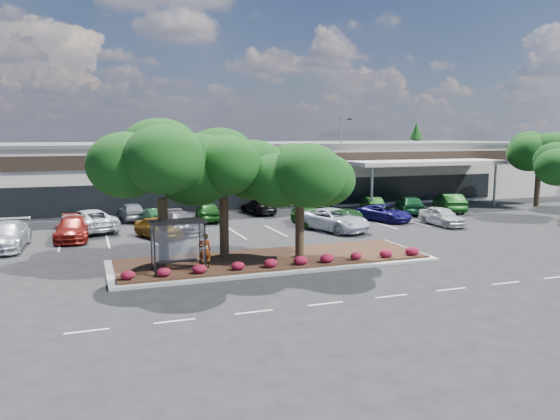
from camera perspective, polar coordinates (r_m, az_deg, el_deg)
name	(u,v)px	position (r m, az deg, el deg)	size (l,w,h in m)	color
ground	(336,276)	(28.09, 5.85, -6.88)	(160.00, 160.00, 0.00)	black
retail_store	(200,172)	(59.68, -8.35, 3.98)	(80.40, 25.20, 6.25)	beige
landscape_island	(273,260)	(30.90, -0.75, -5.23)	(18.00, 6.00, 0.26)	#9C9D98
lane_markings	(268,239)	(37.46, -1.29, -3.09)	(33.12, 20.06, 0.01)	silver
shrub_row	(286,261)	(28.89, 0.63, -5.38)	(17.00, 0.80, 0.50)	maroon
bus_shelter	(177,231)	(28.15, -10.68, -2.14)	(2.75, 1.55, 2.59)	black
island_tree_west	(162,191)	(29.34, -12.23, 1.97)	(7.20, 7.20, 7.89)	#12330F
island_tree_mid	(224,193)	(30.70, -5.91, 1.83)	(6.60, 6.60, 7.32)	#12330F
island_tree_east	(300,200)	(30.56, 2.08, 1.06)	(5.80, 5.80, 6.50)	#12330F
tree_east_far	(539,168)	(60.41, 25.41, 3.97)	(6.40, 6.40, 7.62)	#12330F
conifer_north_east	(416,153)	(82.43, 13.99, 5.83)	(3.96, 3.96, 9.00)	#12330F
person_waiting	(205,250)	(28.69, -7.87, -4.19)	(0.67, 0.44, 1.83)	#594C47
light_pole	(341,165)	(58.60, 6.44, 4.72)	(1.43, 0.52, 8.97)	#9C9D98
car_0	(6,236)	(38.35, -26.70, -2.43)	(2.33, 5.73, 1.66)	#ADB0BB
car_1	(73,229)	(39.83, -20.84, -1.83)	(2.16, 5.31, 1.54)	maroon
car_2	(158,228)	(38.72, -12.63, -1.83)	(1.73, 4.31, 1.47)	brown
car_3	(181,223)	(40.45, -10.35, -1.31)	(2.14, 5.27, 1.53)	#57555D
car_4	(308,216)	(43.34, 2.98, -0.64)	(2.01, 4.94, 1.43)	#1B5417
car_5	(334,220)	(40.95, 5.62, -1.02)	(2.74, 5.95, 1.65)	silver
car_6	(332,212)	(45.10, 5.42, -0.23)	(2.64, 5.73, 1.59)	#18421B
car_7	(385,213)	(46.10, 10.87, -0.32)	(2.22, 4.81, 1.34)	navy
car_8	(442,216)	(44.90, 16.57, -0.63)	(1.75, 4.35, 1.48)	silver
car_9	(88,221)	(42.78, -19.40, -1.05)	(2.75, 5.95, 1.65)	silver
car_10	(132,211)	(47.35, -15.22, -0.13)	(1.80, 4.46, 1.52)	#9CA2A7
car_11	(154,216)	(44.61, -13.05, -0.66)	(1.41, 4.04, 1.33)	#17421F
car_12	(208,212)	(45.76, -7.54, -0.16)	(1.84, 4.58, 1.56)	#185417
car_13	(259,206)	(49.39, -2.25, 0.37)	(1.90, 4.68, 1.36)	black
car_14	(315,204)	(50.91, 3.64, 0.67)	(2.10, 5.17, 1.50)	#585860
car_15	(372,204)	(52.26, 9.57, 0.66)	(1.40, 4.03, 1.33)	#1A5016
car_16	(410,204)	(50.87, 13.39, 0.56)	(1.98, 4.93, 1.68)	#144B26
car_17	(449,203)	(53.29, 17.28, 0.75)	(1.79, 5.12, 1.69)	#154B15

